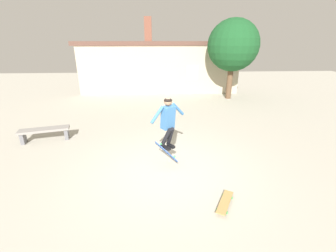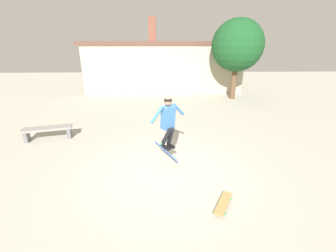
{
  "view_description": "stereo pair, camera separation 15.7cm",
  "coord_description": "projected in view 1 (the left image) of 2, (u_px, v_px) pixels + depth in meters",
  "views": [
    {
      "loc": [
        -0.28,
        -5.41,
        3.44
      ],
      "look_at": [
        0.04,
        0.25,
        1.23
      ],
      "focal_mm": 24.0,
      "sensor_mm": 36.0,
      "label": 1
    },
    {
      "loc": [
        -0.12,
        -5.42,
        3.44
      ],
      "look_at": [
        0.04,
        0.25,
        1.23
      ],
      "focal_mm": 24.0,
      "sensor_mm": 36.0,
      "label": 2
    }
  ],
  "objects": [
    {
      "name": "ground_plane",
      "position": [
        167.0,
        170.0,
        6.29
      ],
      "size": [
        40.0,
        40.0,
        0.0
      ],
      "primitive_type": "plane",
      "color": "#B2AD9E"
    },
    {
      "name": "skateboard_resting",
      "position": [
        225.0,
        202.0,
        4.97
      ],
      "size": [
        0.59,
        0.83,
        0.08
      ],
      "rotation": [
        0.0,
        0.0,
        1.06
      ],
      "color": "#AD894C",
      "rests_on": "ground_plane"
    },
    {
      "name": "skateboard_flipping",
      "position": [
        166.0,
        152.0,
        6.28
      ],
      "size": [
        0.63,
        0.48,
        0.61
      ],
      "rotation": [
        0.0,
        0.0,
        -0.48
      ],
      "color": "#2D519E"
    },
    {
      "name": "park_bench",
      "position": [
        45.0,
        132.0,
        8.01
      ],
      "size": [
        1.71,
        0.81,
        0.47
      ],
      "rotation": [
        0.0,
        0.0,
        0.24
      ],
      "color": "gray",
      "rests_on": "ground_plane"
    },
    {
      "name": "building_backdrop",
      "position": [
        159.0,
        67.0,
        14.47
      ],
      "size": [
        10.89,
        0.52,
        4.7
      ],
      "color": "#B7A88E",
      "rests_on": "ground_plane"
    },
    {
      "name": "tree_right",
      "position": [
        233.0,
        46.0,
        12.84
      ],
      "size": [
        2.93,
        2.93,
        4.57
      ],
      "color": "brown",
      "rests_on": "ground_plane"
    },
    {
      "name": "skater",
      "position": [
        168.0,
        119.0,
        6.01
      ],
      "size": [
        0.96,
        0.79,
        1.44
      ],
      "rotation": [
        0.0,
        0.0,
        -0.9
      ],
      "color": "teal"
    }
  ]
}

